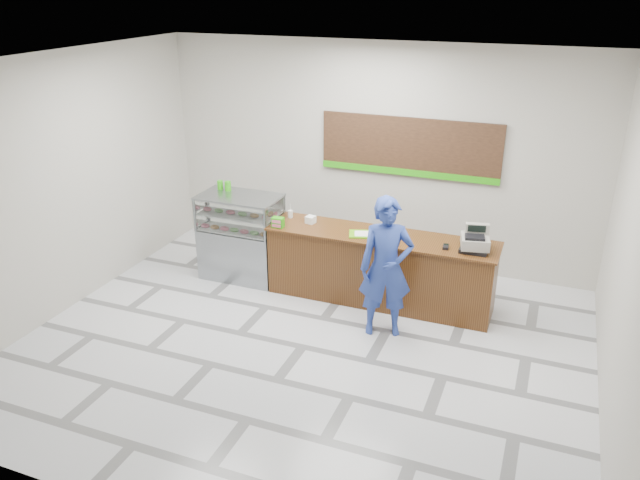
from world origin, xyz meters
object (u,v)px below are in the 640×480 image
at_px(cash_register, 475,241).
at_px(serving_tray, 364,234).
at_px(sales_counter, 380,268).
at_px(display_case, 241,236).
at_px(customer, 386,267).

height_order(cash_register, serving_tray, cash_register).
relative_size(sales_counter, serving_tray, 7.02).
distance_m(display_case, cash_register, 3.54).
bearing_deg(display_case, customer, -17.54).
bearing_deg(cash_register, serving_tray, 168.95).
distance_m(display_case, customer, 2.66).
bearing_deg(serving_tray, display_case, 159.77).
bearing_deg(serving_tray, cash_register, -16.60).
height_order(display_case, serving_tray, display_case).
distance_m(sales_counter, display_case, 2.23).
xyz_separation_m(display_case, customer, (2.52, -0.80, 0.26)).
xyz_separation_m(sales_counter, display_case, (-2.22, -0.00, 0.16)).
distance_m(serving_tray, customer, 0.90).
bearing_deg(display_case, cash_register, -0.85).
relative_size(sales_counter, customer, 1.74).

